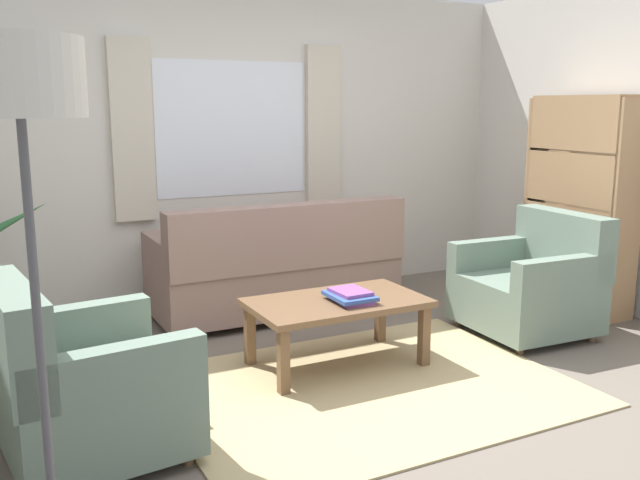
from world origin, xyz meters
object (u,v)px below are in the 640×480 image
at_px(standing_lamp, 21,121).
at_px(armchair_left, 80,386).
at_px(book_stack_on_table, 350,296).
at_px(armchair_right, 532,285).
at_px(couch, 277,270).
at_px(bookshelf, 579,213).
at_px(coffee_table, 337,308).

bearing_deg(standing_lamp, armchair_left, 76.18).
relative_size(armchair_left, book_stack_on_table, 2.82).
bearing_deg(armchair_right, couch, -127.10).
relative_size(book_stack_on_table, bookshelf, 0.19).
bearing_deg(bookshelf, standing_lamp, 111.10).
xyz_separation_m(armchair_right, standing_lamp, (-3.44, -1.32, 1.24)).
height_order(coffee_table, standing_lamp, standing_lamp).
bearing_deg(book_stack_on_table, standing_lamp, -145.42).
distance_m(couch, standing_lamp, 3.45).
xyz_separation_m(book_stack_on_table, bookshelf, (2.28, 0.30, 0.32)).
bearing_deg(armchair_right, bookshelf, 114.12).
distance_m(book_stack_on_table, standing_lamp, 2.58).
relative_size(couch, armchair_right, 2.16).
bearing_deg(book_stack_on_table, coffee_table, 131.68).
relative_size(armchair_left, standing_lamp, 0.50).
height_order(couch, armchair_left, couch).
distance_m(armchair_right, coffee_table, 1.59).
bearing_deg(coffee_table, armchair_right, -2.11).
height_order(couch, standing_lamp, standing_lamp).
height_order(couch, coffee_table, couch).
height_order(couch, armchair_right, couch).
xyz_separation_m(coffee_table, standing_lamp, (-1.85, -1.38, 1.21)).
relative_size(coffee_table, standing_lamp, 0.60).
bearing_deg(coffee_table, armchair_left, -163.80).
bearing_deg(standing_lamp, book_stack_on_table, 34.58).
height_order(armchair_left, standing_lamp, standing_lamp).
bearing_deg(book_stack_on_table, couch, 87.67).
distance_m(couch, armchair_left, 2.40).
bearing_deg(armchair_left, bookshelf, -86.17).
distance_m(couch, coffee_table, 1.18).
bearing_deg(armchair_right, coffee_table, -89.37).
relative_size(book_stack_on_table, standing_lamp, 0.18).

